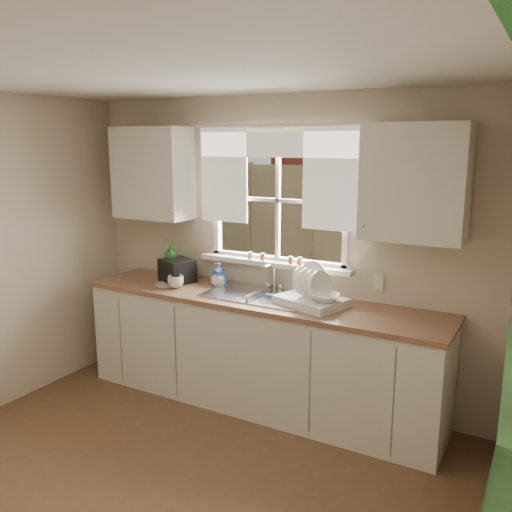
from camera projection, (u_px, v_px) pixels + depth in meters
The scene contains 20 objects.
room_walls at pixel (91, 319), 2.76m from camera, with size 3.62×4.02×2.50m.
ceiling at pixel (84, 60), 2.55m from camera, with size 3.60×4.00×0.02m, color silver.
window at pixel (277, 220), 4.47m from camera, with size 1.38×0.16×1.06m.
curtains at pixel (274, 166), 4.33m from camera, with size 1.50×0.03×0.81m.
base_cabinets at pixel (258, 353), 4.41m from camera, with size 3.00×0.62×0.87m, color silver.
countertop at pixel (258, 299), 4.32m from camera, with size 3.04×0.65×0.04m, color #865D43.
upper_cabinet_left at pixel (153, 173), 4.79m from camera, with size 0.70×0.33×0.80m, color silver.
upper_cabinet_right at pixel (415, 183), 3.69m from camera, with size 0.70×0.33×0.80m, color silver.
wall_outlet at pixel (378, 282), 4.11m from camera, with size 0.08×0.01×0.12m, color beige.
sill_jars at pixel (275, 258), 4.47m from camera, with size 0.50×0.04×0.06m.
backyard at pixel (480, 62), 9.25m from camera, with size 20.00×10.00×6.13m.
sink at pixel (260, 305), 4.35m from camera, with size 0.88×0.52×0.40m.
dish_rack at pixel (311, 296), 4.09m from camera, with size 0.57×0.49×0.31m.
bowl at pixel (326, 298), 3.98m from camera, with size 0.21×0.21×0.05m, color white.
soap_bottle_a at pixel (171, 259), 4.90m from camera, with size 0.13×0.13×0.34m, color #287D2A.
soap_bottle_b at pixel (219, 274), 4.64m from camera, with size 0.09×0.09×0.20m, color blue.
soap_bottle_c at pixel (218, 277), 4.62m from camera, with size 0.12×0.12×0.15m, color #F1EFC6.
saucer at pixel (167, 284), 4.69m from camera, with size 0.19×0.19×0.01m, color silver.
cup at pixel (176, 282), 4.58m from camera, with size 0.14×0.14×0.11m, color silver.
black_appliance at pixel (177, 271), 4.76m from camera, with size 0.28×0.24×0.20m, color black.
Camera 1 is at (2.03, -1.94, 2.12)m, focal length 38.00 mm.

